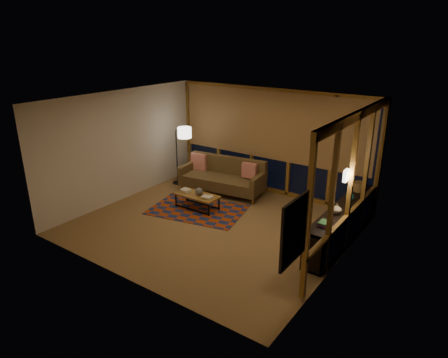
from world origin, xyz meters
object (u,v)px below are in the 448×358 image
Objects in this scene: sofa at (222,177)px; floor_lamp at (177,155)px; bookshelf at (342,223)px; coffee_table at (197,201)px.

sofa is 1.31× the size of floor_lamp.
floor_lamp is 0.56× the size of bookshelf.
bookshelf is at bearing -19.55° from sofa.
bookshelf is (3.44, -0.71, -0.07)m from sofa.
floor_lamp is at bearing 177.42° from sofa.
bookshelf is (3.33, 0.45, 0.19)m from coffee_table.
coffee_table is at bearing -22.25° from floor_lamp.
floor_lamp reaches higher than bookshelf.
floor_lamp is 4.91m from bookshelf.
floor_lamp is (-1.42, -0.13, 0.38)m from sofa.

